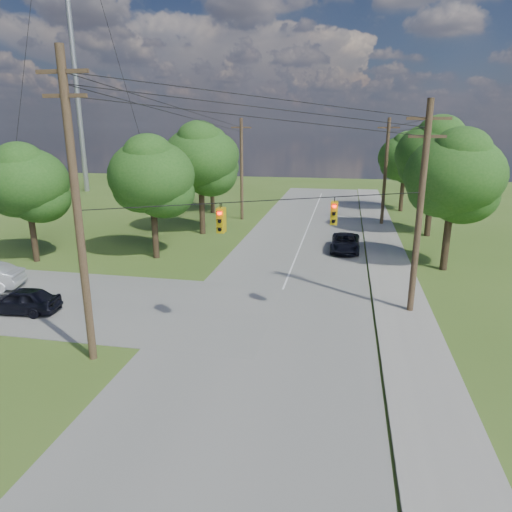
% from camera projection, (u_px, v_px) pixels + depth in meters
% --- Properties ---
extents(ground, '(140.00, 140.00, 0.00)m').
position_uv_depth(ground, '(196.00, 374.00, 17.68)').
color(ground, '#3E5C1E').
rests_on(ground, ground).
extents(main_road, '(10.00, 100.00, 0.03)m').
position_uv_depth(main_road, '(269.00, 325.00, 22.02)').
color(main_road, gray).
rests_on(main_road, ground).
extents(sidewalk_east, '(2.60, 100.00, 0.12)m').
position_uv_depth(sidewalk_east, '(413.00, 336.00, 20.77)').
color(sidewalk_east, gray).
rests_on(sidewalk_east, ground).
extents(pole_sw, '(2.00, 0.32, 12.00)m').
position_uv_depth(pole_sw, '(77.00, 210.00, 17.19)').
color(pole_sw, brown).
rests_on(pole_sw, ground).
extents(pole_ne, '(2.00, 0.32, 10.50)m').
position_uv_depth(pole_ne, '(420.00, 207.00, 22.07)').
color(pole_ne, brown).
rests_on(pole_ne, ground).
extents(pole_north_e, '(2.00, 0.32, 10.00)m').
position_uv_depth(pole_north_e, '(385.00, 171.00, 42.91)').
color(pole_north_e, brown).
rests_on(pole_north_e, ground).
extents(pole_north_w, '(2.00, 0.32, 10.00)m').
position_uv_depth(pole_north_w, '(242.00, 169.00, 45.49)').
color(pole_north_w, brown).
rests_on(pole_north_w, ground).
extents(power_lines, '(13.93, 29.62, 4.93)m').
position_uv_depth(power_lines, '(280.00, 128.00, 25.77)').
color(power_lines, black).
rests_on(power_lines, ground).
extents(traffic_signals, '(4.91, 3.27, 1.05)m').
position_uv_depth(traffic_signals, '(280.00, 216.00, 19.87)').
color(traffic_signals, '#C3A30B').
rests_on(traffic_signals, ground).
extents(radio_mast, '(0.70, 0.70, 45.00)m').
position_uv_depth(radio_mast, '(70.00, 23.00, 60.79)').
color(radio_mast, '#96999B').
rests_on(radio_mast, ground).
extents(tree_w_near, '(6.00, 6.00, 8.40)m').
position_uv_depth(tree_w_near, '(151.00, 176.00, 31.68)').
color(tree_w_near, '#3C2B1E').
rests_on(tree_w_near, ground).
extents(tree_w_mid, '(6.40, 6.40, 9.22)m').
position_uv_depth(tree_w_mid, '(200.00, 158.00, 38.86)').
color(tree_w_mid, '#3C2B1E').
rests_on(tree_w_mid, ground).
extents(tree_w_far, '(6.00, 6.00, 8.73)m').
position_uv_depth(tree_w_far, '(211.00, 155.00, 48.75)').
color(tree_w_far, '#3C2B1E').
rests_on(tree_w_far, ground).
extents(tree_e_near, '(6.20, 6.20, 8.81)m').
position_uv_depth(tree_e_near, '(454.00, 175.00, 28.82)').
color(tree_e_near, '#3C2B1E').
rests_on(tree_e_near, ground).
extents(tree_e_mid, '(6.60, 6.60, 9.64)m').
position_uv_depth(tree_e_mid, '(435.00, 155.00, 37.98)').
color(tree_e_mid, '#3C2B1E').
rests_on(tree_e_mid, ground).
extents(tree_e_far, '(5.80, 5.80, 8.32)m').
position_uv_depth(tree_e_far, '(405.00, 157.00, 49.76)').
color(tree_e_far, '#3C2B1E').
rests_on(tree_e_far, ground).
extents(tree_cross_n, '(5.60, 5.60, 7.91)m').
position_uv_depth(tree_cross_n, '(26.00, 182.00, 30.89)').
color(tree_cross_n, '#3C2B1E').
rests_on(tree_cross_n, ground).
extents(car_cross_dark, '(3.99, 1.87, 1.32)m').
position_uv_depth(car_cross_dark, '(21.00, 300.00, 23.26)').
color(car_cross_dark, black).
rests_on(car_cross_dark, cross_road).
extents(car_main_north, '(2.21, 4.67, 1.29)m').
position_uv_depth(car_main_north, '(345.00, 243.00, 34.82)').
color(car_main_north, black).
rests_on(car_main_north, main_road).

